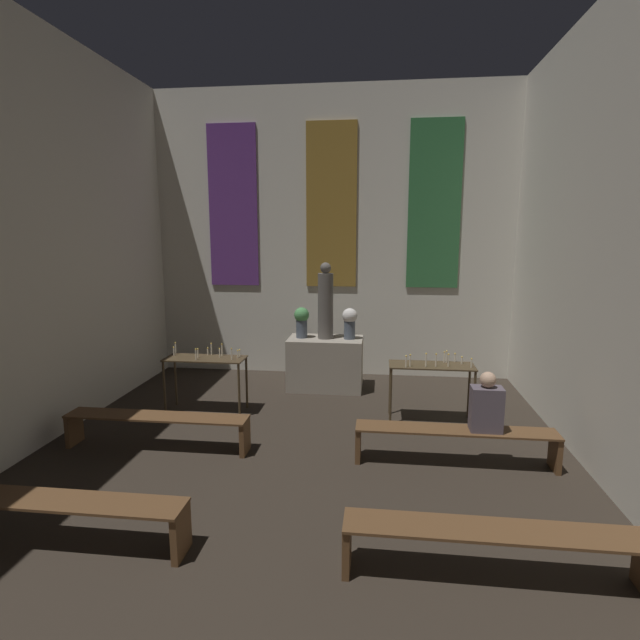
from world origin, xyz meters
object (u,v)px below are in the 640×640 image
(pew_third_right, at_px, (492,542))
(pew_back_right, at_px, (455,438))
(candle_rack_right, at_px, (432,372))
(pew_back_left, at_px, (157,423))
(flower_vase_right, at_px, (350,321))
(candle_rack_left, at_px, (206,365))
(altar, at_px, (325,363))
(pew_third_left, at_px, (55,510))
(person_seated, at_px, (486,405))
(flower_vase_left, at_px, (302,320))
(statue, at_px, (326,303))

(pew_third_right, relative_size, pew_back_right, 1.00)
(candle_rack_right, bearing_deg, pew_back_left, -158.60)
(flower_vase_right, distance_m, pew_back_left, 3.69)
(flower_vase_right, distance_m, candle_rack_left, 2.57)
(candle_rack_right, bearing_deg, pew_back_right, -83.82)
(altar, bearing_deg, pew_third_left, -111.08)
(person_seated, bearing_deg, candle_rack_left, 160.24)
(pew_third_left, relative_size, person_seated, 3.31)
(candle_rack_left, relative_size, candle_rack_right, 1.00)
(flower_vase_left, xyz_separation_m, pew_third_left, (-1.43, -4.81, -0.88))
(flower_vase_right, xyz_separation_m, pew_third_right, (1.43, -4.81, -0.88))
(flower_vase_left, height_order, flower_vase_right, same)
(statue, height_order, pew_back_left, statue)
(pew_third_right, bearing_deg, pew_third_left, 180.00)
(pew_third_right, xyz_separation_m, pew_back_right, (0.00, 2.04, 0.00))
(altar, height_order, statue, statue)
(flower_vase_left, relative_size, pew_third_right, 0.23)
(flower_vase_right, relative_size, pew_third_left, 0.23)
(statue, distance_m, pew_third_right, 5.29)
(pew_third_left, bearing_deg, pew_back_right, 28.77)
(flower_vase_left, distance_m, flower_vase_right, 0.84)
(candle_rack_left, relative_size, pew_third_left, 0.52)
(pew_back_right, bearing_deg, pew_third_left, -151.23)
(altar, distance_m, pew_third_left, 5.16)
(pew_back_right, xyz_separation_m, person_seated, (0.34, 0.00, 0.41))
(pew_third_left, relative_size, pew_third_right, 1.00)
(pew_back_left, bearing_deg, candle_rack_left, 83.57)
(pew_third_left, relative_size, pew_back_left, 1.00)
(candle_rack_right, bearing_deg, pew_third_left, -136.05)
(pew_third_left, height_order, pew_third_right, same)
(pew_third_right, bearing_deg, person_seated, 80.55)
(pew_back_right, bearing_deg, flower_vase_right, 117.31)
(person_seated, bearing_deg, candle_rack_right, 109.36)
(pew_back_right, bearing_deg, candle_rack_left, 158.52)
(pew_back_left, bearing_deg, pew_third_left, -90.00)
(statue, distance_m, flower_vase_right, 0.52)
(altar, relative_size, pew_back_right, 0.55)
(altar, relative_size, flower_vase_right, 2.40)
(pew_back_right, bearing_deg, statue, 123.75)
(candle_rack_left, xyz_separation_m, pew_third_left, (-0.16, -3.43, -0.40))
(pew_back_right, distance_m, person_seated, 0.54)
(flower_vase_right, bearing_deg, pew_third_left, -115.32)
(altar, distance_m, flower_vase_left, 0.87)
(altar, relative_size, pew_third_left, 0.55)
(person_seated, bearing_deg, pew_back_right, 180.00)
(pew_third_right, xyz_separation_m, pew_back_left, (-3.71, 2.04, 0.00))
(statue, bearing_deg, candle_rack_left, -140.93)
(candle_rack_left, bearing_deg, person_seated, -19.76)
(pew_third_right, xyz_separation_m, person_seated, (0.34, 2.04, 0.41))
(candle_rack_right, distance_m, pew_third_left, 4.96)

